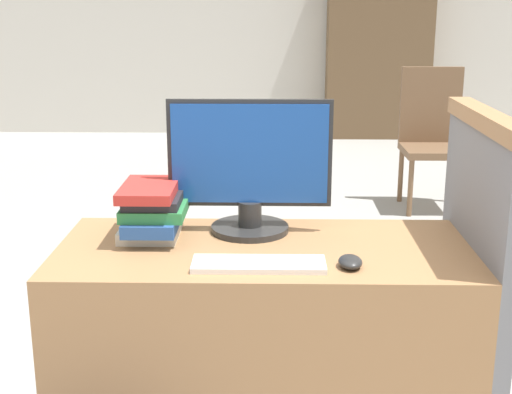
# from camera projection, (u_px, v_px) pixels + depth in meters

# --- Properties ---
(wall_back) EXTENTS (12.00, 0.06, 2.80)m
(wall_back) POSITION_uv_depth(u_px,v_px,m) (269.00, 6.00, 7.74)
(wall_back) COLOR beige
(wall_back) RESTS_ON ground_plane
(desk) EXTENTS (1.25, 0.58, 0.73)m
(desk) POSITION_uv_depth(u_px,v_px,m) (264.00, 356.00, 2.25)
(desk) COLOR #9E7047
(desk) RESTS_ON ground_plane
(carrel_divider) EXTENTS (0.07, 0.66, 1.14)m
(carrel_divider) POSITION_uv_depth(u_px,v_px,m) (473.00, 290.00, 2.22)
(carrel_divider) COLOR slate
(carrel_divider) RESTS_ON ground_plane
(monitor) EXTENTS (0.52, 0.25, 0.43)m
(monitor) POSITION_uv_depth(u_px,v_px,m) (250.00, 169.00, 2.24)
(monitor) COLOR #282828
(monitor) RESTS_ON desk
(keyboard) EXTENTS (0.37, 0.12, 0.02)m
(keyboard) POSITION_uv_depth(u_px,v_px,m) (259.00, 264.00, 1.99)
(keyboard) COLOR white
(keyboard) RESTS_ON desk
(mouse) EXTENTS (0.07, 0.10, 0.03)m
(mouse) POSITION_uv_depth(u_px,v_px,m) (350.00, 262.00, 1.98)
(mouse) COLOR #262626
(mouse) RESTS_ON desk
(book_stack) EXTENTS (0.21, 0.28, 0.17)m
(book_stack) POSITION_uv_depth(u_px,v_px,m) (153.00, 210.00, 2.22)
(book_stack) COLOR silver
(book_stack) RESTS_ON desk
(far_chair) EXTENTS (0.44, 0.44, 1.00)m
(far_chair) POSITION_uv_depth(u_px,v_px,m) (432.00, 133.00, 5.09)
(far_chair) COLOR brown
(far_chair) RESTS_ON ground_plane
(bookshelf_far) EXTENTS (1.11, 0.32, 2.07)m
(bookshelf_far) POSITION_uv_depth(u_px,v_px,m) (379.00, 41.00, 7.59)
(bookshelf_far) COLOR brown
(bookshelf_far) RESTS_ON ground_plane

